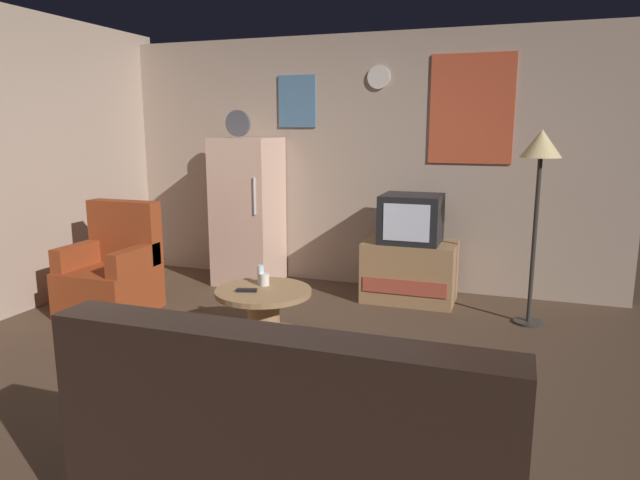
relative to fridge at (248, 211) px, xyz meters
name	(u,v)px	position (x,y,z in m)	size (l,w,h in m)	color
ground_plane	(255,375)	(1.06, -2.09, -0.75)	(12.00, 12.00, 0.00)	#4C3828
wall_with_art	(358,162)	(1.07, 0.36, 0.50)	(5.20, 0.12, 2.50)	tan
fridge	(248,211)	(0.00, 0.00, 0.00)	(0.60, 0.62, 1.77)	beige
tv_stand	(410,271)	(1.71, -0.10, -0.47)	(0.84, 0.53, 0.56)	#9E754C
crt_tv	(411,218)	(1.71, -0.11, 0.03)	(0.54, 0.51, 0.44)	black
standing_lamp	(540,159)	(2.77, -0.42, 0.60)	(0.32, 0.32, 1.59)	#332D28
coffee_table	(264,316)	(0.87, -1.54, -0.54)	(0.72, 0.72, 0.42)	#9E754C
wine_glass	(261,275)	(0.80, -1.41, -0.26)	(0.05, 0.05, 0.15)	silver
mug_ceramic_white	(264,279)	(0.84, -1.43, -0.29)	(0.08, 0.08, 0.09)	silver
remote_control	(247,290)	(0.79, -1.64, -0.32)	(0.15, 0.04, 0.02)	black
armchair	(113,274)	(-0.71, -1.27, -0.42)	(0.68, 0.68, 0.96)	maroon
couch	(296,458)	(1.85, -3.35, -0.44)	(1.70, 0.80, 0.92)	black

